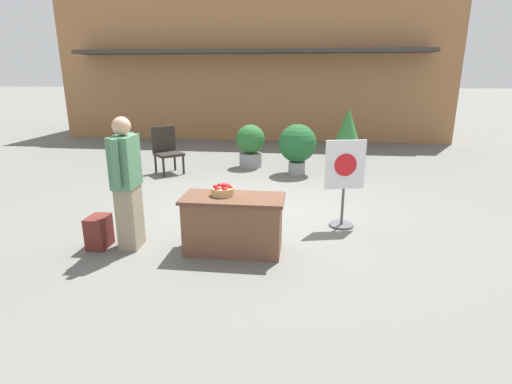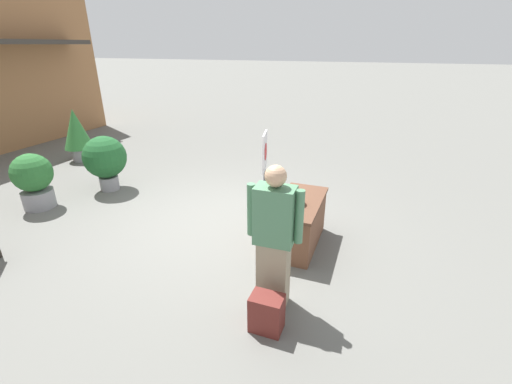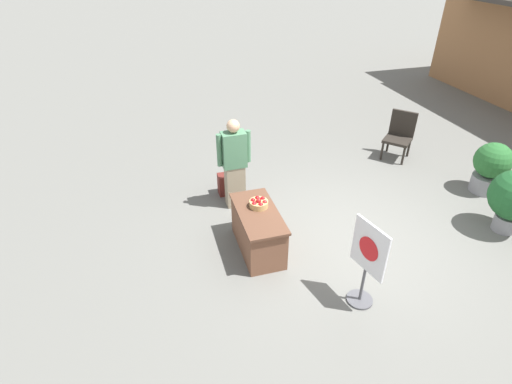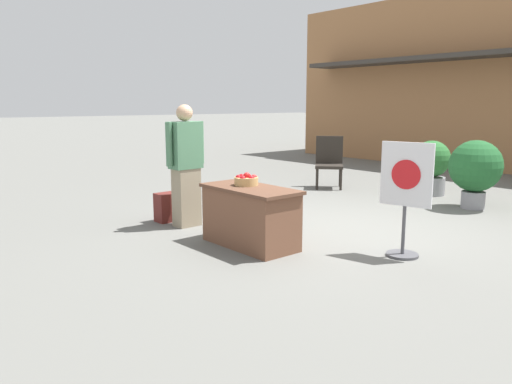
% 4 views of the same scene
% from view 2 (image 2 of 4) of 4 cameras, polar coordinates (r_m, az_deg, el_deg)
% --- Properties ---
extents(ground_plane, '(120.00, 120.00, 0.00)m').
position_cam_2_polar(ground_plane, '(5.83, -6.91, -5.26)').
color(ground_plane, slate).
extents(display_table, '(1.27, 0.61, 0.72)m').
position_cam_2_polar(display_table, '(5.10, 7.11, -5.07)').
color(display_table, brown).
rests_on(display_table, ground_plane).
extents(apple_basket, '(0.29, 0.29, 0.16)m').
position_cam_2_polar(apple_basket, '(4.80, 6.37, -1.29)').
color(apple_basket, tan).
rests_on(apple_basket, display_table).
extents(person_visitor, '(0.27, 0.61, 1.69)m').
position_cam_2_polar(person_visitor, '(3.71, 3.05, -7.70)').
color(person_visitor, gray).
rests_on(person_visitor, ground_plane).
extents(backpack, '(0.24, 0.34, 0.42)m').
position_cam_2_polar(backpack, '(3.77, 1.79, -19.51)').
color(backpack, maroon).
rests_on(backpack, ground_plane).
extents(poster_board, '(0.58, 0.36, 1.29)m').
position_cam_2_polar(poster_board, '(6.51, 1.45, 4.79)').
color(poster_board, '#4C4C51').
rests_on(poster_board, ground_plane).
extents(potted_plant_far_right, '(0.84, 0.84, 1.12)m').
position_cam_2_polar(potted_plant_far_right, '(7.54, -23.86, 5.11)').
color(potted_plant_far_right, gray).
rests_on(potted_plant_far_right, ground_plane).
extents(potted_plant_far_left, '(0.70, 0.70, 1.32)m').
position_cam_2_polar(potted_plant_far_left, '(9.85, -27.75, 8.89)').
color(potted_plant_far_left, gray).
rests_on(potted_plant_far_left, ground_plane).
extents(potted_plant_near_left, '(0.69, 0.69, 1.02)m').
position_cam_2_polar(potted_plant_near_left, '(7.33, -33.10, 1.85)').
color(potted_plant_near_left, gray).
rests_on(potted_plant_near_left, ground_plane).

